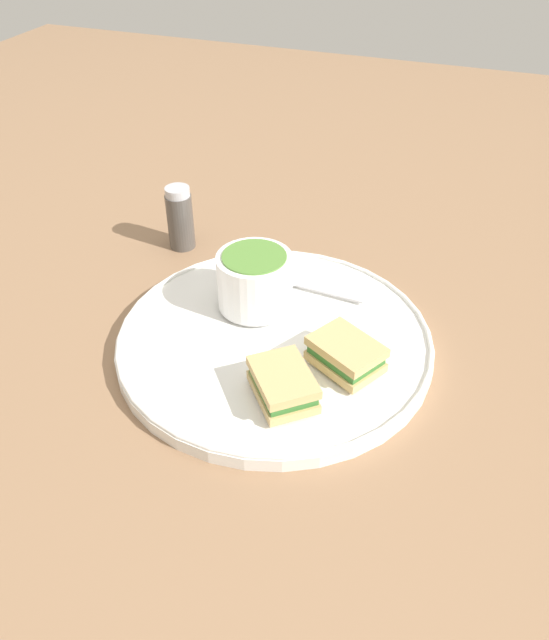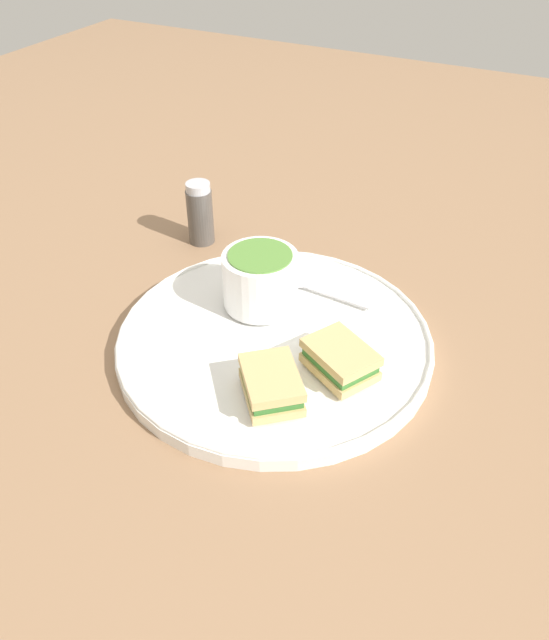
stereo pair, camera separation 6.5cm
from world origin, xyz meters
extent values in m
plane|color=#8E6B4C|center=(0.00, 0.00, 0.00)|extent=(2.40, 2.40, 0.00)
cylinder|color=white|center=(0.00, 0.00, 0.01)|extent=(0.37, 0.37, 0.02)
torus|color=white|center=(0.00, 0.00, 0.02)|extent=(0.37, 0.37, 0.01)
cylinder|color=white|center=(0.05, 0.04, 0.02)|extent=(0.05, 0.05, 0.01)
cylinder|color=white|center=(0.05, 0.04, 0.05)|extent=(0.09, 0.09, 0.07)
cylinder|color=#568938|center=(0.05, 0.04, 0.09)|extent=(0.08, 0.08, 0.01)
cube|color=silver|center=(0.10, -0.04, 0.02)|extent=(0.01, 0.09, 0.00)
ellipsoid|color=silver|center=(0.10, 0.02, 0.02)|extent=(0.03, 0.04, 0.01)
cube|color=tan|center=(-0.09, -0.04, 0.03)|extent=(0.09, 0.09, 0.01)
cube|color=#33702D|center=(-0.09, -0.04, 0.04)|extent=(0.09, 0.08, 0.01)
cube|color=tan|center=(-0.09, -0.04, 0.05)|extent=(0.09, 0.09, 0.01)
cube|color=tan|center=(-0.02, -0.09, 0.03)|extent=(0.08, 0.09, 0.01)
cube|color=#33702D|center=(-0.02, -0.09, 0.04)|extent=(0.08, 0.09, 0.01)
cube|color=tan|center=(-0.02, -0.09, 0.05)|extent=(0.08, 0.09, 0.01)
cylinder|color=#4C4742|center=(0.17, 0.20, 0.04)|extent=(0.04, 0.04, 0.08)
cylinder|color=#B7B7BC|center=(0.17, 0.20, 0.09)|extent=(0.03, 0.03, 0.01)
camera|label=1|loc=(-0.52, -0.19, 0.48)|focal=35.00mm
camera|label=2|loc=(-0.50, -0.25, 0.48)|focal=35.00mm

